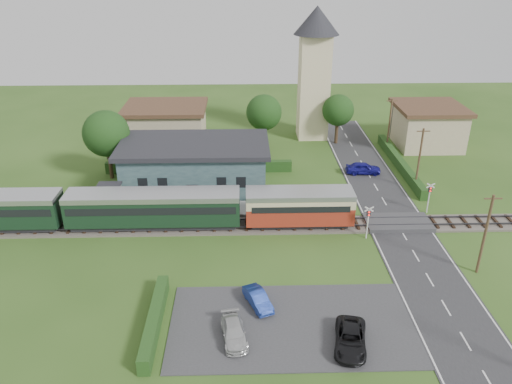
{
  "coord_description": "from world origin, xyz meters",
  "views": [
    {
      "loc": [
        -4.74,
        -39.41,
        23.42
      ],
      "look_at": [
        -3.55,
        4.0,
        2.72
      ],
      "focal_mm": 35.0,
      "sensor_mm": 36.0,
      "label": 1
    }
  ],
  "objects_px": {
    "train": "(119,208)",
    "car_park_silver": "(234,332)",
    "car_on_road": "(363,168)",
    "church_tower": "(315,64)",
    "car_park_blue": "(258,299)",
    "crossing_signal_near": "(368,218)",
    "house_west": "(166,125)",
    "house_east": "(428,125)",
    "pedestrian_near": "(260,199)",
    "car_park_dark": "(350,339)",
    "station_building": "(195,165)",
    "pedestrian_far": "(139,205)",
    "equipment_hut": "(110,197)",
    "crossing_signal_far": "(430,194)"
  },
  "relations": [
    {
      "from": "station_building",
      "to": "crossing_signal_far",
      "type": "relative_size",
      "value": 4.88
    },
    {
      "from": "crossing_signal_far",
      "to": "station_building",
      "type": "bearing_deg",
      "value": 164.37
    },
    {
      "from": "church_tower",
      "to": "house_west",
      "type": "bearing_deg",
      "value": -171.47
    },
    {
      "from": "train",
      "to": "equipment_hut",
      "type": "bearing_deg",
      "value": 117.8
    },
    {
      "from": "car_park_blue",
      "to": "pedestrian_near",
      "type": "height_order",
      "value": "pedestrian_near"
    },
    {
      "from": "car_park_blue",
      "to": "car_on_road",
      "type": "bearing_deg",
      "value": 38.98
    },
    {
      "from": "train",
      "to": "car_park_silver",
      "type": "relative_size",
      "value": 11.49
    },
    {
      "from": "house_east",
      "to": "pedestrian_near",
      "type": "xyz_separation_m",
      "value": [
        -23.07,
        -18.42,
        -1.56
      ]
    },
    {
      "from": "train",
      "to": "crossing_signal_near",
      "type": "bearing_deg",
      "value": -6.05
    },
    {
      "from": "car_park_dark",
      "to": "car_park_silver",
      "type": "bearing_deg",
      "value": -175.58
    },
    {
      "from": "equipment_hut",
      "to": "crossing_signal_far",
      "type": "xyz_separation_m",
      "value": [
        31.6,
        -0.81,
        0.39
      ]
    },
    {
      "from": "house_east",
      "to": "pedestrian_near",
      "type": "distance_m",
      "value": 29.57
    },
    {
      "from": "crossing_signal_far",
      "to": "pedestrian_near",
      "type": "bearing_deg",
      "value": 175.94
    },
    {
      "from": "equipment_hut",
      "to": "house_east",
      "type": "xyz_separation_m",
      "value": [
        38.0,
        18.8,
        1.05
      ]
    },
    {
      "from": "car_park_silver",
      "to": "crossing_signal_far",
      "type": "bearing_deg",
      "value": 33.61
    },
    {
      "from": "crossing_signal_near",
      "to": "car_park_dark",
      "type": "distance_m",
      "value": 14.59
    },
    {
      "from": "station_building",
      "to": "car_park_silver",
      "type": "relative_size",
      "value": 4.25
    },
    {
      "from": "station_building",
      "to": "pedestrian_near",
      "type": "xyz_separation_m",
      "value": [
        6.93,
        -5.42,
        -1.46
      ]
    },
    {
      "from": "crossing_signal_near",
      "to": "house_west",
      "type": "bearing_deg",
      "value": 130.11
    },
    {
      "from": "crossing_signal_near",
      "to": "car_park_blue",
      "type": "relative_size",
      "value": 0.98
    },
    {
      "from": "station_building",
      "to": "car_on_road",
      "type": "height_order",
      "value": "station_building"
    },
    {
      "from": "station_building",
      "to": "pedestrian_near",
      "type": "relative_size",
      "value": 10.19
    },
    {
      "from": "car_park_blue",
      "to": "car_park_silver",
      "type": "bearing_deg",
      "value": -138.68
    },
    {
      "from": "train",
      "to": "car_park_silver",
      "type": "height_order",
      "value": "train"
    },
    {
      "from": "house_east",
      "to": "car_park_silver",
      "type": "xyz_separation_m",
      "value": [
        -25.51,
        -37.35,
        -2.17
      ]
    },
    {
      "from": "car_park_blue",
      "to": "pedestrian_far",
      "type": "xyz_separation_m",
      "value": [
        -11.24,
        14.26,
        0.62
      ]
    },
    {
      "from": "crossing_signal_near",
      "to": "car_park_blue",
      "type": "height_order",
      "value": "crossing_signal_near"
    },
    {
      "from": "house_west",
      "to": "pedestrian_far",
      "type": "xyz_separation_m",
      "value": [
        -0.03,
        -20.59,
        -1.54
      ]
    },
    {
      "from": "station_building",
      "to": "pedestrian_near",
      "type": "height_order",
      "value": "station_building"
    },
    {
      "from": "house_east",
      "to": "car_on_road",
      "type": "bearing_deg",
      "value": -137.8
    },
    {
      "from": "car_park_blue",
      "to": "pedestrian_far",
      "type": "height_order",
      "value": "pedestrian_far"
    },
    {
      "from": "crossing_signal_near",
      "to": "car_park_blue",
      "type": "xyz_separation_m",
      "value": [
        -10.19,
        -9.44,
        -1.51
      ]
    },
    {
      "from": "equipment_hut",
      "to": "house_west",
      "type": "relative_size",
      "value": 0.24
    },
    {
      "from": "house_west",
      "to": "car_park_silver",
      "type": "distance_m",
      "value": 39.56
    },
    {
      "from": "crossing_signal_near",
      "to": "pedestrian_near",
      "type": "xyz_separation_m",
      "value": [
        -9.47,
        5.98,
        -0.91
      ]
    },
    {
      "from": "equipment_hut",
      "to": "car_park_silver",
      "type": "relative_size",
      "value": 0.68
    },
    {
      "from": "car_park_blue",
      "to": "crossing_signal_near",
      "type": "bearing_deg",
      "value": 20.32
    },
    {
      "from": "car_park_blue",
      "to": "pedestrian_far",
      "type": "relative_size",
      "value": 2.09
    },
    {
      "from": "train",
      "to": "house_west",
      "type": "relative_size",
      "value": 4.0
    },
    {
      "from": "equipment_hut",
      "to": "train",
      "type": "height_order",
      "value": "train"
    },
    {
      "from": "crossing_signal_near",
      "to": "car_park_silver",
      "type": "height_order",
      "value": "crossing_signal_near"
    },
    {
      "from": "house_west",
      "to": "car_park_blue",
      "type": "bearing_deg",
      "value": -72.16
    },
    {
      "from": "equipment_hut",
      "to": "car_on_road",
      "type": "distance_m",
      "value": 28.88
    },
    {
      "from": "equipment_hut",
      "to": "train",
      "type": "distance_m",
      "value": 3.64
    },
    {
      "from": "church_tower",
      "to": "car_on_road",
      "type": "xyz_separation_m",
      "value": [
        4.37,
        -13.64,
        -9.49
      ]
    },
    {
      "from": "house_west",
      "to": "crossing_signal_near",
      "type": "bearing_deg",
      "value": -49.89
    },
    {
      "from": "car_on_road",
      "to": "church_tower",
      "type": "bearing_deg",
      "value": 21.06
    },
    {
      "from": "equipment_hut",
      "to": "car_park_blue",
      "type": "xyz_separation_m",
      "value": [
        14.21,
        -15.05,
        -1.12
      ]
    },
    {
      "from": "church_tower",
      "to": "car_park_blue",
      "type": "relative_size",
      "value": 5.26
    },
    {
      "from": "train",
      "to": "church_tower",
      "type": "bearing_deg",
      "value": 50.66
    }
  ]
}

